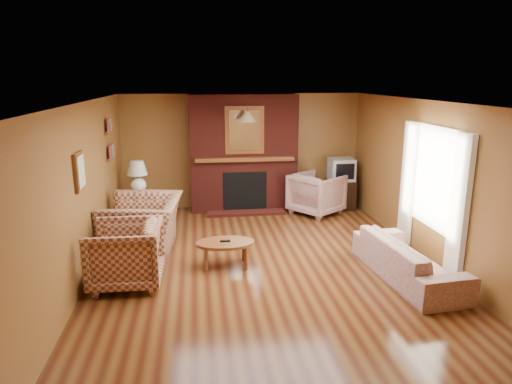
{
  "coord_description": "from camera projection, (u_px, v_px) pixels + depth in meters",
  "views": [
    {
      "loc": [
        -0.96,
        -6.3,
        2.74
      ],
      "look_at": [
        -0.05,
        0.6,
        0.97
      ],
      "focal_mm": 32.0,
      "sensor_mm": 36.0,
      "label": 1
    }
  ],
  "objects": [
    {
      "name": "floor",
      "position": [
        265.0,
        264.0,
        6.85
      ],
      "size": [
        6.5,
        6.5,
        0.0
      ],
      "primitive_type": "plane",
      "color": "#411B0E",
      "rests_on": "ground"
    },
    {
      "name": "ceiling",
      "position": [
        265.0,
        102.0,
        6.26
      ],
      "size": [
        6.5,
        6.5,
        0.0
      ],
      "primitive_type": "plane",
      "rotation": [
        3.14,
        0.0,
        0.0
      ],
      "color": "white",
      "rests_on": "wall_back"
    },
    {
      "name": "wall_back",
      "position": [
        242.0,
        151.0,
        9.68
      ],
      "size": [
        6.5,
        0.0,
        6.5
      ],
      "primitive_type": "plane",
      "rotation": [
        1.57,
        0.0,
        0.0
      ],
      "color": "#915D2C",
      "rests_on": "floor"
    },
    {
      "name": "wall_front",
      "position": [
        329.0,
        287.0,
        3.43
      ],
      "size": [
        6.5,
        0.0,
        6.5
      ],
      "primitive_type": "plane",
      "rotation": [
        -1.57,
        0.0,
        0.0
      ],
      "color": "#915D2C",
      "rests_on": "floor"
    },
    {
      "name": "wall_left",
      "position": [
        85.0,
        192.0,
        6.24
      ],
      "size": [
        0.0,
        6.5,
        6.5
      ],
      "primitive_type": "plane",
      "rotation": [
        1.57,
        0.0,
        1.57
      ],
      "color": "#915D2C",
      "rests_on": "floor"
    },
    {
      "name": "wall_right",
      "position": [
        429.0,
        182.0,
        6.87
      ],
      "size": [
        0.0,
        6.5,
        6.5
      ],
      "primitive_type": "plane",
      "rotation": [
        1.57,
        0.0,
        -1.57
      ],
      "color": "#915D2C",
      "rests_on": "floor"
    },
    {
      "name": "fireplace",
      "position": [
        244.0,
        154.0,
        9.43
      ],
      "size": [
        2.2,
        0.82,
        2.4
      ],
      "color": "#4C1610",
      "rests_on": "floor"
    },
    {
      "name": "window_right",
      "position": [
        432.0,
        190.0,
        6.69
      ],
      "size": [
        0.1,
        1.85,
        2.0
      ],
      "color": "beige",
      "rests_on": "wall_right"
    },
    {
      "name": "bookshelf",
      "position": [
        111.0,
        140.0,
        7.96
      ],
      "size": [
        0.09,
        0.55,
        0.71
      ],
      "color": "brown",
      "rests_on": "wall_left"
    },
    {
      "name": "botanical_print",
      "position": [
        80.0,
        172.0,
        5.87
      ],
      "size": [
        0.05,
        0.4,
        0.5
      ],
      "color": "brown",
      "rests_on": "wall_left"
    },
    {
      "name": "pendant_light",
      "position": [
        247.0,
        117.0,
        8.57
      ],
      "size": [
        0.36,
        0.36,
        0.48
      ],
      "color": "black",
      "rests_on": "ceiling"
    },
    {
      "name": "plaid_loveseat",
      "position": [
        143.0,
        225.0,
        7.29
      ],
      "size": [
        1.28,
        1.43,
        0.86
      ],
      "primitive_type": "imported",
      "rotation": [
        0.0,
        0.0,
        -1.67
      ],
      "color": "maroon",
      "rests_on": "floor"
    },
    {
      "name": "plaid_armchair",
      "position": [
        125.0,
        254.0,
        6.09
      ],
      "size": [
        0.97,
        0.94,
        0.86
      ],
      "primitive_type": "imported",
      "rotation": [
        0.0,
        0.0,
        -1.59
      ],
      "color": "maroon",
      "rests_on": "floor"
    },
    {
      "name": "floral_sofa",
      "position": [
        408.0,
        259.0,
        6.31
      ],
      "size": [
        0.95,
        2.02,
        0.57
      ],
      "primitive_type": "imported",
      "rotation": [
        0.0,
        0.0,
        1.67
      ],
      "color": "beige",
      "rests_on": "floor"
    },
    {
      "name": "floral_armchair",
      "position": [
        317.0,
        194.0,
        9.3
      ],
      "size": [
        1.27,
        1.27,
        0.83
      ],
      "primitive_type": "imported",
      "rotation": [
        0.0,
        0.0,
        2.22
      ],
      "color": "beige",
      "rests_on": "floor"
    },
    {
      "name": "coffee_table",
      "position": [
        225.0,
        245.0,
        6.7
      ],
      "size": [
        0.86,
        0.53,
        0.41
      ],
      "color": "brown",
      "rests_on": "floor"
    },
    {
      "name": "side_table",
      "position": [
        140.0,
        207.0,
        8.87
      ],
      "size": [
        0.43,
        0.43,
        0.55
      ],
      "primitive_type": "cube",
      "rotation": [
        0.0,
        0.0,
        -0.03
      ],
      "color": "brown",
      "rests_on": "floor"
    },
    {
      "name": "table_lamp",
      "position": [
        137.0,
        175.0,
        8.72
      ],
      "size": [
        0.38,
        0.38,
        0.63
      ],
      "color": "white",
      "rests_on": "side_table"
    },
    {
      "name": "tv_stand",
      "position": [
        340.0,
        194.0,
        9.73
      ],
      "size": [
        0.59,
        0.54,
        0.61
      ],
      "primitive_type": "cube",
      "rotation": [
        0.0,
        0.0,
        -0.05
      ],
      "color": "black",
      "rests_on": "floor"
    },
    {
      "name": "crt_tv",
      "position": [
        341.0,
        169.0,
        9.59
      ],
      "size": [
        0.51,
        0.51,
        0.46
      ],
      "color": "#AAADB1",
      "rests_on": "tv_stand"
    }
  ]
}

